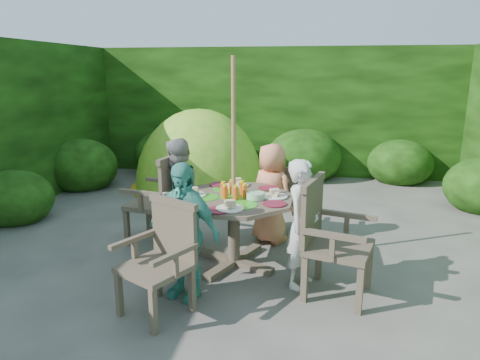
% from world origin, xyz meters
% --- Properties ---
extents(ground, '(60.00, 60.00, 0.00)m').
position_xyz_m(ground, '(0.00, 0.00, 0.00)').
color(ground, '#4B4843').
rests_on(ground, ground).
extents(hedge_enclosure, '(9.00, 9.00, 2.50)m').
position_xyz_m(hedge_enclosure, '(0.00, 1.33, 1.25)').
color(hedge_enclosure, black).
rests_on(hedge_enclosure, ground).
extents(patio_table, '(1.76, 1.76, 0.93)m').
position_xyz_m(patio_table, '(-0.05, -0.70, 0.65)').
color(patio_table, '#41372B').
rests_on(patio_table, ground).
extents(parasol_pole, '(0.06, 0.06, 2.20)m').
position_xyz_m(parasol_pole, '(-0.06, -0.70, 1.10)').
color(parasol_pole, olive).
rests_on(parasol_pole, ground).
extents(garden_chair_right, '(0.71, 0.76, 1.06)m').
position_xyz_m(garden_chair_right, '(0.93, -1.16, 0.57)').
color(garden_chair_right, '#41372B').
rests_on(garden_chair_right, ground).
extents(garden_chair_left, '(0.67, 0.73, 1.06)m').
position_xyz_m(garden_chair_left, '(-1.04, -0.23, 0.56)').
color(garden_chair_left, '#41372B').
rests_on(garden_chair_left, ground).
extents(garden_chair_back, '(0.60, 0.56, 0.88)m').
position_xyz_m(garden_chair_back, '(0.42, 0.30, 0.47)').
color(garden_chair_back, '#41372B').
rests_on(garden_chair_back, ground).
extents(garden_chair_front, '(0.74, 0.71, 0.95)m').
position_xyz_m(garden_chair_front, '(-0.51, -1.70, 0.51)').
color(garden_chair_front, '#41372B').
rests_on(garden_chair_front, ground).
extents(child_right, '(0.45, 0.54, 1.26)m').
position_xyz_m(child_right, '(0.67, -1.03, 0.63)').
color(child_right, silver).
rests_on(child_right, ground).
extents(child_left, '(0.65, 0.75, 1.31)m').
position_xyz_m(child_left, '(-0.78, -0.37, 0.66)').
color(child_left, gray).
rests_on(child_left, ground).
extents(child_back, '(0.71, 0.65, 1.22)m').
position_xyz_m(child_back, '(0.28, 0.03, 0.61)').
color(child_back, '#F89266').
rests_on(child_back, ground).
extents(child_front, '(0.82, 0.55, 1.29)m').
position_xyz_m(child_front, '(-0.39, -1.43, 0.64)').
color(child_front, teal).
rests_on(child_front, ground).
extents(dome_tent, '(2.89, 2.89, 2.82)m').
position_xyz_m(dome_tent, '(-1.24, 2.37, 0.00)').
color(dome_tent, '#5FAF21').
rests_on(dome_tent, ground).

